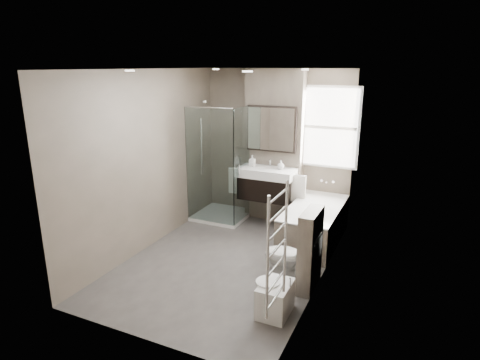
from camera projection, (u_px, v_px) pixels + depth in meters
The scene contains 15 objects.
room at pixel (229, 171), 5.31m from camera, with size 2.70×3.90×2.70m.
vanity_pier at pixel (274, 147), 6.87m from camera, with size 1.00×0.25×2.60m, color #655B4F.
vanity at pixel (266, 183), 6.71m from camera, with size 0.95×0.47×0.66m.
mirror_cabinet at pixel (271, 129), 6.63m from camera, with size 0.86×0.08×0.76m.
towel_left at pixel (236, 181), 6.93m from camera, with size 0.24×0.06×0.44m, color silver.
towel_right at pixel (298, 189), 6.48m from camera, with size 0.24×0.06×0.44m, color silver.
shower_enclosure at pixel (224, 193), 7.02m from camera, with size 0.90×0.90×2.00m.
bathtub at pixel (314, 222), 6.18m from camera, with size 0.75×1.60×0.57m.
window at pixel (329, 127), 6.49m from camera, with size 0.98×0.06×1.33m.
toilet at pixel (291, 257), 4.98m from camera, with size 0.39×0.68×0.69m, color white.
cistern_box at pixel (310, 250), 4.83m from camera, with size 0.19×0.55×1.00m.
bidet at pixel (275, 298), 4.39m from camera, with size 0.39×0.45×0.47m.
towel_radiator at pixel (277, 248), 3.47m from camera, with size 0.03×0.49×1.10m.
soap_bottle_a at pixel (252, 161), 6.74m from camera, with size 0.09×0.09×0.19m, color white.
soap_bottle_b at pixel (281, 165), 6.57m from camera, with size 0.11×0.11×0.15m, color white.
Camera 1 is at (2.28, -4.61, 2.64)m, focal length 30.00 mm.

